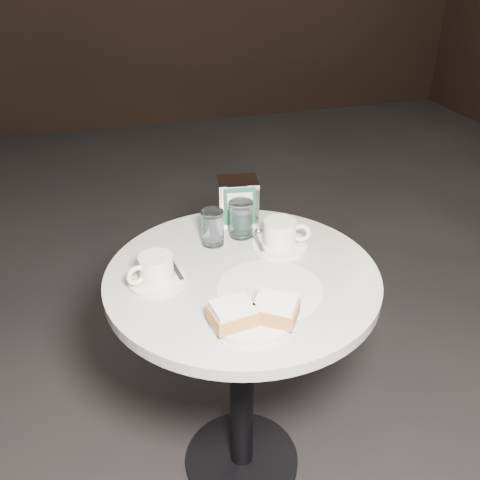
% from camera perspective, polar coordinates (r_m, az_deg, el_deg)
% --- Properties ---
extents(ground, '(7.00, 7.00, 0.00)m').
position_cam_1_polar(ground, '(1.88, 0.19, -22.66)').
color(ground, black).
rests_on(ground, ground).
extents(cafe_table, '(0.70, 0.70, 0.74)m').
position_cam_1_polar(cafe_table, '(1.48, 0.22, -9.87)').
color(cafe_table, black).
rests_on(cafe_table, ground).
extents(sugar_spill, '(0.31, 0.31, 0.00)m').
position_cam_1_polar(sugar_spill, '(1.30, 3.21, -5.20)').
color(sugar_spill, white).
rests_on(sugar_spill, cafe_table).
extents(beignet_plate, '(0.22, 0.22, 0.06)m').
position_cam_1_polar(beignet_plate, '(1.19, 1.42, -7.84)').
color(beignet_plate, silver).
rests_on(beignet_plate, cafe_table).
extents(coffee_cup_left, '(0.19, 0.19, 0.08)m').
position_cam_1_polar(coffee_cup_left, '(1.32, -8.97, -3.31)').
color(coffee_cup_left, silver).
rests_on(coffee_cup_left, cafe_table).
extents(coffee_cup_right, '(0.19, 0.19, 0.08)m').
position_cam_1_polar(coffee_cup_right, '(1.45, 4.32, 0.44)').
color(coffee_cup_right, white).
rests_on(coffee_cup_right, cafe_table).
extents(water_glass_left, '(0.08, 0.08, 0.10)m').
position_cam_1_polar(water_glass_left, '(1.46, -2.94, 1.30)').
color(water_glass_left, white).
rests_on(water_glass_left, cafe_table).
extents(water_glass_right, '(0.07, 0.07, 0.11)m').
position_cam_1_polar(water_glass_right, '(1.50, 0.10, 2.22)').
color(water_glass_right, silver).
rests_on(water_glass_right, cafe_table).
extents(napkin_dispenser, '(0.13, 0.11, 0.13)m').
position_cam_1_polar(napkin_dispenser, '(1.57, -0.24, 4.20)').
color(napkin_dispenser, silver).
rests_on(napkin_dispenser, cafe_table).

